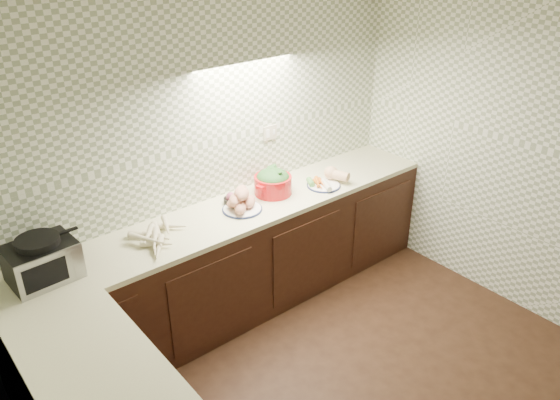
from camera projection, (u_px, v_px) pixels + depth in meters
room at (403, 192)px, 2.80m from camera, size 3.60×3.60×2.60m
counter at (227, 354)px, 3.42m from camera, size 3.60×3.60×0.90m
toaster_oven at (42, 260)px, 3.31m from camera, size 0.42×0.33×0.28m
parsnip_pile at (165, 235)px, 3.78m from camera, size 0.43×0.45×0.07m
sweet_potato_plate at (241, 201)px, 4.14m from camera, size 0.31×0.31×0.18m
onion_bowl at (232, 199)px, 4.24m from camera, size 0.13×0.13×0.10m
dutch_oven at (273, 182)px, 4.37m from camera, size 0.38×0.37×0.21m
veg_plate at (327, 178)px, 4.57m from camera, size 0.35×0.33×0.13m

